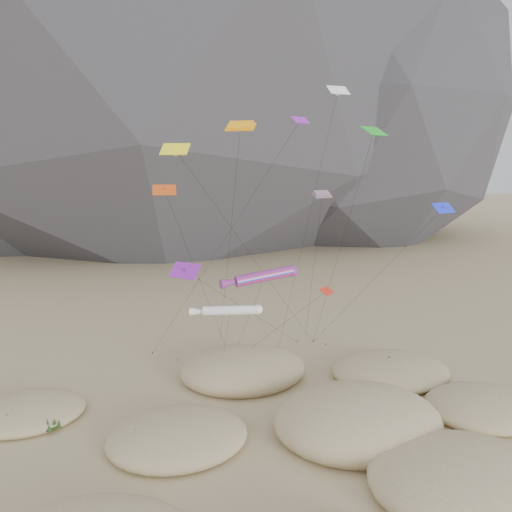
{
  "coord_description": "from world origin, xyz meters",
  "views": [
    {
      "loc": [
        -14.16,
        -31.15,
        22.43
      ],
      "look_at": [
        -1.67,
        12.0,
        13.79
      ],
      "focal_mm": 35.0,
      "sensor_mm": 36.0,
      "label": 1
    }
  ],
  "objects": [
    {
      "name": "ground",
      "position": [
        0.0,
        0.0,
        0.0
      ],
      "size": [
        500.0,
        500.0,
        0.0
      ],
      "primitive_type": "plane",
      "color": "#CCB789",
      "rests_on": "ground"
    },
    {
      "name": "dunes",
      "position": [
        -0.45,
        3.16,
        0.74
      ],
      "size": [
        50.06,
        36.6,
        4.51
      ],
      "color": "#CCB789",
      "rests_on": "ground"
    },
    {
      "name": "dune_grass",
      "position": [
        -0.68,
        4.06,
        0.85
      ],
      "size": [
        43.58,
        26.97,
        1.49
      ],
      "color": "black",
      "rests_on": "ground"
    },
    {
      "name": "kite_stakes",
      "position": [
        1.31,
        23.36,
        0.15
      ],
      "size": [
        20.84,
        5.3,
        0.3
      ],
      "color": "#3F2D1E",
      "rests_on": "ground"
    },
    {
      "name": "rainbow_tube_kite",
      "position": [
        -1.41,
        10.97,
        12.06
      ],
      "size": [
        7.58,
        15.89,
        12.91
      ],
      "color": "red",
      "rests_on": "ground"
    },
    {
      "name": "white_tube_kite",
      "position": [
        -5.53,
        7.09,
        10.36
      ],
      "size": [
        5.68,
        15.5,
        10.98
      ],
      "color": "white",
      "rests_on": "ground"
    },
    {
      "name": "orange_parafoil",
      "position": [
        -2.0,
        16.27,
        25.37
      ],
      "size": [
        2.99,
        12.86,
        26.16
      ],
      "color": "#FC9D0D",
      "rests_on": "ground"
    },
    {
      "name": "multi_parafoil",
      "position": [
        5.84,
        14.5,
        18.84
      ],
      "size": [
        4.49,
        12.68,
        19.54
      ],
      "color": "red",
      "rests_on": "ground"
    },
    {
      "name": "delta_kites",
      "position": [
        1.72,
        11.46,
        20.34
      ],
      "size": [
        25.56,
        20.36,
        29.81
      ],
      "color": "red",
      "rests_on": "ground"
    }
  ]
}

